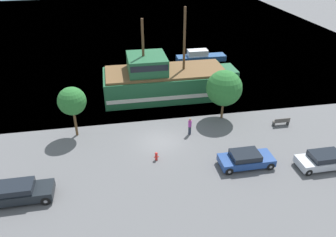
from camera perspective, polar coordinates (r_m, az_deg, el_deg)
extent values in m
plane|color=#5B5B5E|center=(30.65, -1.42, -3.96)|extent=(160.00, 160.00, 0.00)
plane|color=slate|center=(71.39, -7.29, 15.66)|extent=(80.00, 80.00, 0.00)
cube|color=#1E5633|center=(38.78, -0.42, 6.07)|extent=(14.30, 5.89, 2.91)
cube|color=silver|center=(38.95, -0.42, 5.48)|extent=(14.02, 5.97, 0.45)
cube|color=#1E5633|center=(40.57, 10.51, 7.33)|extent=(1.40, 3.24, 2.04)
cube|color=brown|center=(38.17, -0.43, 8.25)|extent=(13.73, 5.42, 0.25)
cube|color=#1E5633|center=(37.51, -3.71, 9.52)|extent=(4.29, 4.71, 1.86)
cube|color=black|center=(37.42, -3.73, 9.92)|extent=(4.08, 4.77, 0.67)
cylinder|color=#4C331E|center=(37.42, 2.87, 13.63)|extent=(0.28, 0.28, 7.00)
cylinder|color=#4C331E|center=(36.82, -4.38, 12.46)|extent=(0.28, 0.28, 5.95)
cube|color=navy|center=(50.72, 5.75, 10.43)|extent=(7.43, 1.97, 0.81)
cube|color=silver|center=(50.30, 5.18, 11.33)|extent=(2.97, 1.54, 0.90)
cube|color=black|center=(50.54, 6.18, 11.36)|extent=(0.12, 1.38, 0.72)
cube|color=#B7BCC6|center=(30.20, 25.78, -6.68)|extent=(4.82, 1.82, 0.63)
cube|color=black|center=(29.83, 25.78, -5.87)|extent=(2.51, 1.64, 0.46)
cylinder|color=black|center=(28.75, 23.28, -8.60)|extent=(0.60, 0.22, 0.60)
cylinder|color=gray|center=(28.75, 23.28, -8.60)|extent=(0.23, 0.25, 0.23)
cylinder|color=black|center=(29.82, 21.67, -6.74)|extent=(0.60, 0.22, 0.60)
cylinder|color=gray|center=(29.82, 21.67, -6.74)|extent=(0.23, 0.25, 0.23)
cube|color=black|center=(26.44, -24.51, -11.81)|extent=(4.80, 1.81, 0.68)
cube|color=black|center=(26.12, -25.09, -10.84)|extent=(2.50, 1.63, 0.49)
cylinder|color=black|center=(25.53, -20.52, -13.26)|extent=(0.70, 0.22, 0.70)
cylinder|color=gray|center=(25.53, -20.52, -13.26)|extent=(0.27, 0.25, 0.27)
cylinder|color=black|center=(26.75, -20.05, -10.91)|extent=(0.70, 0.22, 0.70)
cylinder|color=gray|center=(26.75, -20.05, -10.91)|extent=(0.27, 0.25, 0.27)
cube|color=navy|center=(28.07, 13.44, -7.07)|extent=(4.48, 1.91, 0.60)
cube|color=black|center=(27.71, 13.31, -6.22)|extent=(2.33, 1.72, 0.45)
cylinder|color=black|center=(28.29, 17.38, -7.93)|extent=(0.67, 0.22, 0.67)
cylinder|color=gray|center=(28.29, 17.38, -7.93)|extent=(0.26, 0.25, 0.26)
cylinder|color=black|center=(29.51, 15.94, -5.96)|extent=(0.67, 0.22, 0.67)
cylinder|color=gray|center=(29.51, 15.94, -5.96)|extent=(0.26, 0.25, 0.26)
cylinder|color=black|center=(26.97, 10.58, -9.00)|extent=(0.67, 0.22, 0.67)
cylinder|color=gray|center=(26.97, 10.58, -9.00)|extent=(0.26, 0.25, 0.26)
cylinder|color=black|center=(28.24, 9.40, -6.88)|extent=(0.67, 0.22, 0.67)
cylinder|color=gray|center=(28.24, 9.40, -6.88)|extent=(0.26, 0.25, 0.26)
cylinder|color=red|center=(28.12, -2.04, -6.74)|extent=(0.22, 0.22, 0.56)
sphere|color=red|center=(27.91, -2.06, -6.15)|extent=(0.25, 0.25, 0.25)
cylinder|color=red|center=(28.09, -2.37, -6.73)|extent=(0.10, 0.09, 0.09)
cylinder|color=red|center=(28.12, -1.72, -6.66)|extent=(0.10, 0.09, 0.09)
cube|color=#4C4742|center=(34.84, 19.09, -0.47)|extent=(1.66, 0.45, 0.05)
cube|color=#4C4742|center=(34.59, 19.30, -0.31)|extent=(1.66, 0.06, 0.40)
cube|color=#2D2D2D|center=(34.59, 17.91, -0.92)|extent=(0.12, 0.36, 0.40)
cube|color=#2D2D2D|center=(35.31, 20.13, -0.67)|extent=(0.12, 0.36, 0.40)
cylinder|color=#232838|center=(31.52, 3.79, -2.07)|extent=(0.27, 0.27, 0.85)
cylinder|color=#99338C|center=(31.13, 3.84, -0.89)|extent=(0.32, 0.32, 0.65)
sphere|color=#8C664C|center=(30.91, 3.87, -0.19)|extent=(0.23, 0.23, 0.23)
cylinder|color=brown|center=(32.10, -15.80, -0.85)|extent=(0.24, 0.24, 2.53)
sphere|color=#286B2D|center=(31.01, -16.39, 2.94)|extent=(2.61, 2.61, 2.61)
cylinder|color=brown|center=(34.50, 9.41, 1.51)|extent=(0.24, 0.24, 1.85)
sphere|color=#286B2D|center=(33.42, 9.76, 5.25)|extent=(3.63, 3.63, 3.63)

